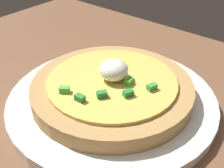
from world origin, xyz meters
TOP-DOWN VIEW (x-y plane):
  - dining_table at (0.00, 0.00)cm, footprint 90.30×66.67cm
  - plate at (2.42, -3.25)cm, footprint 29.52×29.52cm
  - pizza at (2.41, -3.26)cm, footprint 22.52×22.52cm

SIDE VIEW (x-z plane):
  - dining_table at x=0.00cm, z-range 0.00..2.96cm
  - plate at x=2.42cm, z-range 2.96..4.39cm
  - pizza at x=2.41cm, z-range 3.03..8.50cm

